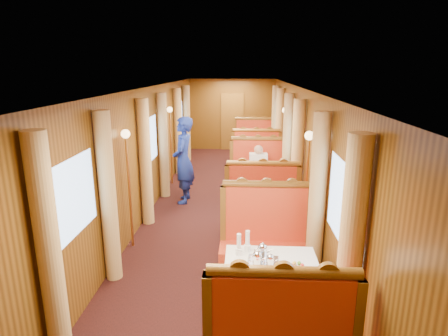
# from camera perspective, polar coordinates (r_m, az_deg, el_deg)

# --- Properties ---
(floor) EXTENTS (3.00, 12.00, 0.01)m
(floor) POSITION_cam_1_polar(r_m,az_deg,el_deg) (7.89, -0.18, -6.26)
(floor) COLOR black
(floor) RESTS_ON ground
(ceiling) EXTENTS (3.00, 12.00, 0.01)m
(ceiling) POSITION_cam_1_polar(r_m,az_deg,el_deg) (7.37, -0.20, 12.19)
(ceiling) COLOR silver
(ceiling) RESTS_ON wall_left
(wall_far) EXTENTS (3.00, 0.01, 2.50)m
(wall_far) POSITION_cam_1_polar(r_m,az_deg,el_deg) (13.45, 1.28, 8.10)
(wall_far) COLOR brown
(wall_far) RESTS_ON floor
(wall_left) EXTENTS (0.01, 12.00, 2.50)m
(wall_left) POSITION_cam_1_polar(r_m,az_deg,el_deg) (7.76, -11.33, 2.72)
(wall_left) COLOR brown
(wall_left) RESTS_ON floor
(wall_right) EXTENTS (0.01, 12.00, 2.50)m
(wall_right) POSITION_cam_1_polar(r_m,az_deg,el_deg) (7.60, 11.19, 2.46)
(wall_right) COLOR brown
(wall_right) RESTS_ON floor
(doorway_far) EXTENTS (0.80, 0.04, 2.00)m
(doorway_far) POSITION_cam_1_polar(r_m,az_deg,el_deg) (13.45, 1.27, 7.03)
(doorway_far) COLOR brown
(doorway_far) RESTS_ON floor
(table_near) EXTENTS (1.05, 0.72, 0.75)m
(table_near) POSITION_cam_1_polar(r_m,az_deg,el_deg) (4.59, 7.06, -17.91)
(table_near) COLOR white
(table_near) RESTS_ON floor
(banquette_near_aft) EXTENTS (1.30, 0.55, 1.34)m
(banquette_near_aft) POSITION_cam_1_polar(r_m,az_deg,el_deg) (5.45, 6.36, -11.68)
(banquette_near_aft) COLOR red
(banquette_near_aft) RESTS_ON floor
(table_mid) EXTENTS (1.05, 0.72, 0.75)m
(table_mid) POSITION_cam_1_polar(r_m,az_deg,el_deg) (7.76, 5.37, -3.76)
(table_mid) COLOR white
(table_mid) RESTS_ON floor
(banquette_mid_fwd) EXTENTS (1.30, 0.55, 1.34)m
(banquette_mid_fwd) POSITION_cam_1_polar(r_m,az_deg,el_deg) (6.79, 5.69, -6.11)
(banquette_mid_fwd) COLOR red
(banquette_mid_fwd) RESTS_ON floor
(banquette_mid_aft) EXTENTS (1.30, 0.55, 1.34)m
(banquette_mid_aft) POSITION_cam_1_polar(r_m,az_deg,el_deg) (8.71, 5.13, -1.31)
(banquette_mid_aft) COLOR red
(banquette_mid_aft) RESTS_ON floor
(table_far) EXTENTS (1.05, 0.72, 0.75)m
(table_far) POSITION_cam_1_polar(r_m,az_deg,el_deg) (11.13, 4.70, 2.03)
(table_far) COLOR white
(table_far) RESTS_ON floor
(banquette_far_fwd) EXTENTS (1.30, 0.55, 1.34)m
(banquette_far_fwd) POSITION_cam_1_polar(r_m,az_deg,el_deg) (10.13, 4.85, 1.02)
(banquette_far_fwd) COLOR red
(banquette_far_fwd) RESTS_ON floor
(banquette_far_aft) EXTENTS (1.30, 0.55, 1.34)m
(banquette_far_aft) POSITION_cam_1_polar(r_m,az_deg,el_deg) (12.11, 4.58, 3.33)
(banquette_far_aft) COLOR red
(banquette_far_aft) RESTS_ON floor
(tea_tray) EXTENTS (0.37, 0.29, 0.01)m
(tea_tray) POSITION_cam_1_polar(r_m,az_deg,el_deg) (4.36, 5.95, -13.89)
(tea_tray) COLOR silver
(tea_tray) RESTS_ON table_near
(teapot_left) EXTENTS (0.17, 0.13, 0.14)m
(teapot_left) POSITION_cam_1_polar(r_m,az_deg,el_deg) (4.23, 5.09, -13.87)
(teapot_left) COLOR silver
(teapot_left) RESTS_ON tea_tray
(teapot_right) EXTENTS (0.14, 0.11, 0.11)m
(teapot_right) POSITION_cam_1_polar(r_m,az_deg,el_deg) (4.24, 7.03, -14.05)
(teapot_right) COLOR silver
(teapot_right) RESTS_ON tea_tray
(teapot_back) EXTENTS (0.18, 0.14, 0.14)m
(teapot_back) POSITION_cam_1_polar(r_m,az_deg,el_deg) (4.39, 5.88, -12.74)
(teapot_back) COLOR silver
(teapot_back) RESTS_ON tea_tray
(fruit_plate) EXTENTS (0.21, 0.21, 0.05)m
(fruit_plate) POSITION_cam_1_polar(r_m,az_deg,el_deg) (4.28, 11.10, -14.54)
(fruit_plate) COLOR white
(fruit_plate) RESTS_ON table_near
(cup_inboard) EXTENTS (0.08, 0.08, 0.26)m
(cup_inboard) POSITION_cam_1_polar(r_m,az_deg,el_deg) (4.44, 2.27, -11.87)
(cup_inboard) COLOR white
(cup_inboard) RESTS_ON table_near
(cup_outboard) EXTENTS (0.08, 0.08, 0.26)m
(cup_outboard) POSITION_cam_1_polar(r_m,az_deg,el_deg) (4.52, 3.60, -11.37)
(cup_outboard) COLOR white
(cup_outboard) RESTS_ON table_near
(rose_vase_mid) EXTENTS (0.06, 0.06, 0.36)m
(rose_vase_mid) POSITION_cam_1_polar(r_m,az_deg,el_deg) (7.60, 5.29, 0.19)
(rose_vase_mid) COLOR silver
(rose_vase_mid) RESTS_ON table_mid
(rose_vase_far) EXTENTS (0.06, 0.06, 0.36)m
(rose_vase_far) POSITION_cam_1_polar(r_m,az_deg,el_deg) (11.02, 4.62, 4.83)
(rose_vase_far) COLOR silver
(rose_vase_far) RESTS_ON table_far
(window_left_near) EXTENTS (0.01, 1.20, 0.90)m
(window_left_near) POSITION_cam_1_polar(r_m,az_deg,el_deg) (4.52, -22.11, -4.34)
(window_left_near) COLOR #88ADDC
(window_left_near) RESTS_ON wall_left
(curtain_left_near_a) EXTENTS (0.22, 0.22, 2.35)m
(curtain_left_near_a) POSITION_cam_1_polar(r_m,az_deg,el_deg) (3.93, -25.09, -11.88)
(curtain_left_near_a) COLOR tan
(curtain_left_near_a) RESTS_ON floor
(curtain_left_near_b) EXTENTS (0.22, 0.22, 2.35)m
(curtain_left_near_b) POSITION_cam_1_polar(r_m,az_deg,el_deg) (5.24, -17.24, -4.46)
(curtain_left_near_b) COLOR tan
(curtain_left_near_b) RESTS_ON floor
(window_right_near) EXTENTS (0.01, 1.20, 0.90)m
(window_right_near) POSITION_cam_1_polar(r_m,az_deg,el_deg) (4.23, 17.55, -5.19)
(window_right_near) COLOR #88ADDC
(window_right_near) RESTS_ON wall_right
(curtain_right_near_a) EXTENTS (0.22, 0.22, 2.35)m
(curtain_right_near_a) POSITION_cam_1_polar(r_m,az_deg,el_deg) (3.63, 18.59, -13.52)
(curtain_right_near_a) COLOR tan
(curtain_right_near_a) RESTS_ON floor
(curtain_right_near_b) EXTENTS (0.22, 0.22, 2.35)m
(curtain_right_near_b) POSITION_cam_1_polar(r_m,az_deg,el_deg) (5.02, 13.99, -5.10)
(curtain_right_near_b) COLOR tan
(curtain_right_near_b) RESTS_ON floor
(window_left_mid) EXTENTS (0.01, 1.20, 0.90)m
(window_left_mid) POSITION_cam_1_polar(r_m,az_deg,el_deg) (7.72, -11.29, 4.17)
(window_left_mid) COLOR #88ADDC
(window_left_mid) RESTS_ON wall_left
(curtain_left_mid_a) EXTENTS (0.22, 0.22, 2.35)m
(curtain_left_mid_a) POSITION_cam_1_polar(r_m,az_deg,el_deg) (7.01, -11.89, 0.76)
(curtain_left_mid_a) COLOR tan
(curtain_left_mid_a) RESTS_ON floor
(curtain_left_mid_b) EXTENTS (0.22, 0.22, 2.35)m
(curtain_left_mid_b) POSITION_cam_1_polar(r_m,az_deg,el_deg) (8.49, -9.24, 3.34)
(curtain_left_mid_b) COLOR tan
(curtain_left_mid_b) RESTS_ON floor
(window_right_mid) EXTENTS (0.01, 1.20, 0.90)m
(window_right_mid) POSITION_cam_1_polar(r_m,az_deg,el_deg) (7.56, 11.16, 3.95)
(window_right_mid) COLOR #88ADDC
(window_right_mid) RESTS_ON wall_right
(curtain_right_mid_a) EXTENTS (0.22, 0.22, 2.35)m
(curtain_right_mid_a) POSITION_cam_1_polar(r_m,az_deg,el_deg) (6.85, 11.05, 0.46)
(curtain_right_mid_a) COLOR tan
(curtain_right_mid_a) RESTS_ON floor
(curtain_right_mid_b) EXTENTS (0.22, 0.22, 2.35)m
(curtain_right_mid_b) POSITION_cam_1_polar(r_m,az_deg,el_deg) (8.35, 9.63, 3.14)
(curtain_right_mid_b) COLOR tan
(curtain_right_mid_b) RESTS_ON floor
(window_left_far) EXTENTS (0.01, 1.20, 0.90)m
(window_left_far) POSITION_cam_1_polar(r_m,az_deg,el_deg) (11.10, -6.89, 7.58)
(window_left_far) COLOR #88ADDC
(window_left_far) RESTS_ON wall_left
(curtain_left_far_a) EXTENTS (0.22, 0.22, 2.35)m
(curtain_left_far_a) POSITION_cam_1_polar(r_m,az_deg,el_deg) (10.36, -7.00, 5.51)
(curtain_left_far_a) COLOR tan
(curtain_left_far_a) RESTS_ON floor
(curtain_left_far_b) EXTENTS (0.22, 0.22, 2.35)m
(curtain_left_far_b) POSITION_cam_1_polar(r_m,az_deg,el_deg) (11.88, -5.71, 6.75)
(curtain_left_far_b) COLOR tan
(curtain_left_far_b) RESTS_ON floor
(window_right_far) EXTENTS (0.01, 1.20, 0.90)m
(window_right_far) POSITION_cam_1_polar(r_m,az_deg,el_deg) (10.99, 8.69, 7.44)
(window_right_far) COLOR #88ADDC
(window_right_far) RESTS_ON wall_right
(curtain_right_far_a) EXTENTS (0.22, 0.22, 2.35)m
(curtain_right_far_a) POSITION_cam_1_polar(r_m,az_deg,el_deg) (10.25, 8.45, 5.36)
(curtain_right_far_a) COLOR tan
(curtain_right_far_a) RESTS_ON floor
(curtain_right_far_b) EXTENTS (0.22, 0.22, 2.35)m
(curtain_right_far_b) POSITION_cam_1_polar(r_m,az_deg,el_deg) (11.79, 7.77, 6.62)
(curtain_right_far_b) COLOR tan
(curtain_right_far_b) RESTS_ON floor
(sconce_left_fore) EXTENTS (0.14, 0.14, 1.95)m
(sconce_left_fore) POSITION_cam_1_polar(r_m,az_deg,el_deg) (6.07, -14.48, 0.43)
(sconce_left_fore) COLOR #BF8C3F
(sconce_left_fore) RESTS_ON floor
(sconce_right_fore) EXTENTS (0.14, 0.14, 1.95)m
(sconce_right_fore) POSITION_cam_1_polar(r_m,az_deg,el_deg) (5.87, 12.59, 0.06)
(sconce_right_fore) COLOR #BF8C3F
(sconce_right_fore) RESTS_ON floor
(sconce_left_aft) EXTENTS (0.14, 0.14, 1.95)m
(sconce_left_aft) POSITION_cam_1_polar(r_m,az_deg,el_deg) (9.39, -8.18, 5.79)
(sconce_left_aft) COLOR #BF8C3F
(sconce_left_aft) RESTS_ON floor
(sconce_right_aft) EXTENTS (0.14, 0.14, 1.95)m
(sconce_right_aft) POSITION_cam_1_polar(r_m,az_deg,el_deg) (9.27, 9.15, 5.63)
(sconce_right_aft) COLOR #BF8C3F
(sconce_right_aft) RESTS_ON floor
(steward) EXTENTS (0.47, 0.70, 1.88)m
(steward) POSITION_cam_1_polar(r_m,az_deg,el_deg) (8.10, -6.20, 1.17)
(steward) COLOR navy
(steward) RESTS_ON floor
(passenger) EXTENTS (0.40, 0.44, 0.76)m
(passenger) POSITION_cam_1_polar(r_m,az_deg,el_deg) (8.38, 5.24, 0.28)
(passenger) COLOR beige
(passenger) RESTS_ON banquette_mid_aft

